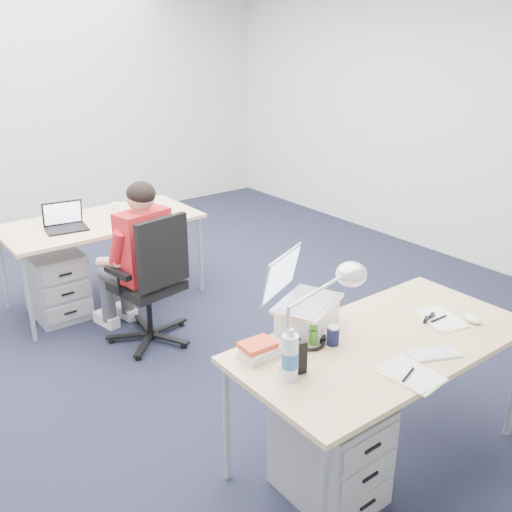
# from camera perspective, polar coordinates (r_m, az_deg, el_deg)

# --- Properties ---
(floor) EXTENTS (7.00, 7.00, 0.00)m
(floor) POSITION_cam_1_polar(r_m,az_deg,el_deg) (4.43, -4.92, -8.32)
(floor) COLOR black
(floor) RESTS_ON ground
(room) EXTENTS (6.02, 7.02, 2.80)m
(room) POSITION_cam_1_polar(r_m,az_deg,el_deg) (3.88, -5.74, 14.24)
(room) COLOR beige
(room) RESTS_ON ground
(desk_near) EXTENTS (1.60, 0.80, 0.73)m
(desk_near) POSITION_cam_1_polar(r_m,az_deg,el_deg) (3.04, 12.70, -8.91)
(desk_near) COLOR tan
(desk_near) RESTS_ON ground
(desk_far) EXTENTS (1.60, 0.80, 0.73)m
(desk_far) POSITION_cam_1_polar(r_m,az_deg,el_deg) (4.97, -15.23, 2.98)
(desk_far) COLOR tan
(desk_far) RESTS_ON ground
(office_chair) EXTENTS (0.73, 0.73, 1.02)m
(office_chair) POSITION_cam_1_polar(r_m,az_deg,el_deg) (4.34, -10.42, -4.99)
(office_chair) COLOR black
(office_chair) RESTS_ON ground
(seated_person) EXTENTS (0.45, 0.72, 1.22)m
(seated_person) POSITION_cam_1_polar(r_m,az_deg,el_deg) (4.34, -12.08, -0.41)
(seated_person) COLOR red
(seated_person) RESTS_ON ground
(drawer_pedestal_near) EXTENTS (0.40, 0.50, 0.55)m
(drawer_pedestal_near) POSITION_cam_1_polar(r_m,az_deg,el_deg) (3.00, 7.40, -18.50)
(drawer_pedestal_near) COLOR #9C9FA1
(drawer_pedestal_near) RESTS_ON ground
(drawer_pedestal_far) EXTENTS (0.40, 0.50, 0.55)m
(drawer_pedestal_far) POSITION_cam_1_polar(r_m,az_deg,el_deg) (4.95, -19.33, -2.65)
(drawer_pedestal_far) COLOR #9C9FA1
(drawer_pedestal_far) RESTS_ON ground
(silver_laptop) EXTENTS (0.46, 0.42, 0.40)m
(silver_laptop) POSITION_cam_1_polar(r_m,az_deg,el_deg) (2.98, 5.22, -3.79)
(silver_laptop) COLOR silver
(silver_laptop) RESTS_ON desk_near
(wireless_keyboard) EXTENTS (0.27, 0.20, 0.01)m
(wireless_keyboard) POSITION_cam_1_polar(r_m,az_deg,el_deg) (2.94, 17.38, -9.34)
(wireless_keyboard) COLOR white
(wireless_keyboard) RESTS_ON desk_near
(computer_mouse) EXTENTS (0.08, 0.11, 0.04)m
(computer_mouse) POSITION_cam_1_polar(r_m,az_deg,el_deg) (3.32, 20.86, -5.91)
(computer_mouse) COLOR white
(computer_mouse) RESTS_ON desk_near
(headphones) EXTENTS (0.20, 0.16, 0.03)m
(headphones) POSITION_cam_1_polar(r_m,az_deg,el_deg) (2.91, 5.44, -8.54)
(headphones) COLOR black
(headphones) RESTS_ON desk_near
(can_koozie) EXTENTS (0.08, 0.08, 0.10)m
(can_koozie) POSITION_cam_1_polar(r_m,az_deg,el_deg) (2.91, 7.71, -7.85)
(can_koozie) COLOR #12173A
(can_koozie) RESTS_ON desk_near
(water_bottle) EXTENTS (0.08, 0.08, 0.25)m
(water_bottle) POSITION_cam_1_polar(r_m,az_deg,el_deg) (2.59, 3.42, -9.76)
(water_bottle) COLOR silver
(water_bottle) RESTS_ON desk_near
(bear_figurine) EXTENTS (0.08, 0.07, 0.13)m
(bear_figurine) POSITION_cam_1_polar(r_m,az_deg,el_deg) (2.89, 5.83, -7.57)
(bear_figurine) COLOR #2B731E
(bear_figurine) RESTS_ON desk_near
(book_stack) EXTENTS (0.19, 0.15, 0.08)m
(book_stack) POSITION_cam_1_polar(r_m,az_deg,el_deg) (2.78, 0.26, -9.37)
(book_stack) COLOR silver
(book_stack) RESTS_ON desk_near
(cordless_phone) EXTENTS (0.05, 0.04, 0.16)m
(cordless_phone) POSITION_cam_1_polar(r_m,az_deg,el_deg) (2.65, 4.61, -10.08)
(cordless_phone) COLOR black
(cordless_phone) RESTS_ON desk_near
(papers_left) EXTENTS (0.20, 0.28, 0.01)m
(papers_left) POSITION_cam_1_polar(r_m,az_deg,el_deg) (2.75, 15.20, -11.41)
(papers_left) COLOR #E6F18B
(papers_left) RESTS_ON desk_near
(papers_right) EXTENTS (0.26, 0.31, 0.01)m
(papers_right) POSITION_cam_1_polar(r_m,az_deg,el_deg) (3.29, 17.97, -6.04)
(papers_right) COLOR #E6F18B
(papers_right) RESTS_ON desk_near
(sunglasses) EXTENTS (0.12, 0.07, 0.03)m
(sunglasses) POSITION_cam_1_polar(r_m,az_deg,el_deg) (3.26, 16.93, -5.98)
(sunglasses) COLOR black
(sunglasses) RESTS_ON desk_near
(desk_lamp) EXTENTS (0.45, 0.21, 0.49)m
(desk_lamp) POSITION_cam_1_polar(r_m,az_deg,el_deg) (2.62, 5.70, -6.41)
(desk_lamp) COLOR silver
(desk_lamp) RESTS_ON desk_near
(dark_laptop) EXTENTS (0.35, 0.35, 0.23)m
(dark_laptop) POSITION_cam_1_polar(r_m,az_deg,el_deg) (4.74, -18.54, 3.78)
(dark_laptop) COLOR black
(dark_laptop) RESTS_ON desk_far
(far_cup) EXTENTS (0.07, 0.07, 0.10)m
(far_cup) POSITION_cam_1_polar(r_m,az_deg,el_deg) (5.08, -13.82, 4.64)
(far_cup) COLOR white
(far_cup) RESTS_ON desk_far
(far_papers) EXTENTS (0.25, 0.33, 0.01)m
(far_papers) POSITION_cam_1_polar(r_m,az_deg,el_deg) (5.02, -18.21, 3.46)
(far_papers) COLOR white
(far_papers) RESTS_ON desk_far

